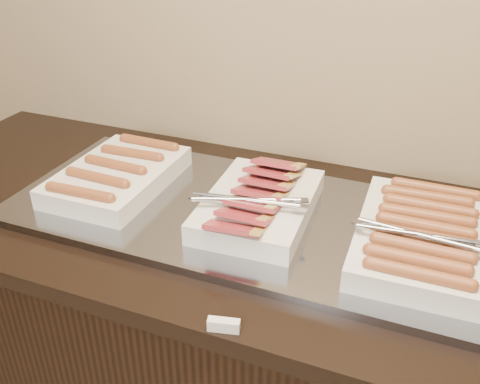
# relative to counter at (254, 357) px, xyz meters

# --- Properties ---
(counter) EXTENTS (2.06, 0.76, 0.90)m
(counter) POSITION_rel_counter_xyz_m (0.00, 0.00, 0.00)
(counter) COLOR black
(counter) RESTS_ON ground
(warming_tray) EXTENTS (1.20, 0.50, 0.02)m
(warming_tray) POSITION_rel_counter_xyz_m (0.01, 0.00, 0.46)
(warming_tray) COLOR gray
(warming_tray) RESTS_ON counter
(dish_left) EXTENTS (0.24, 0.36, 0.07)m
(dish_left) POSITION_rel_counter_xyz_m (-0.38, 0.00, 0.50)
(dish_left) COLOR silver
(dish_left) RESTS_ON warming_tray
(dish_center) EXTENTS (0.27, 0.38, 0.09)m
(dish_center) POSITION_rel_counter_xyz_m (0.01, -0.00, 0.50)
(dish_center) COLOR silver
(dish_center) RESTS_ON warming_tray
(dish_right) EXTENTS (0.28, 0.41, 0.08)m
(dish_right) POSITION_rel_counter_xyz_m (0.37, -0.00, 0.50)
(dish_right) COLOR silver
(dish_right) RESTS_ON warming_tray
(label_holder) EXTENTS (0.06, 0.03, 0.02)m
(label_holder) POSITION_rel_counter_xyz_m (0.07, -0.36, 0.46)
(label_holder) COLOR silver
(label_holder) RESTS_ON counter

